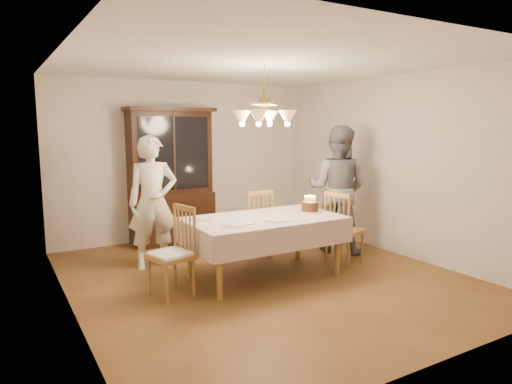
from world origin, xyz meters
TOP-DOWN VIEW (x-y plane):
  - ground at (0.00, 0.00)m, footprint 5.00×5.00m
  - room_shell at (0.00, 0.00)m, footprint 5.00×5.00m
  - dining_table at (0.00, 0.00)m, footprint 1.90×1.10m
  - china_hutch at (-0.38, 2.25)m, footprint 1.38×0.54m
  - chair_far_side at (0.29, 0.75)m, footprint 0.44×0.42m
  - chair_left_end at (-1.22, -0.03)m, footprint 0.51×0.53m
  - chair_right_end at (1.25, -0.06)m, footprint 0.52×0.53m
  - elderly_woman at (-1.06, 1.07)m, footprint 0.70×0.52m
  - adult_in_grey at (1.58, 0.49)m, footprint 1.11×1.16m
  - birthday_cake at (0.70, -0.00)m, footprint 0.30×0.30m
  - place_setting_near_left at (-0.49, -0.23)m, footprint 0.38×0.23m
  - place_setting_near_right at (0.07, -0.28)m, footprint 0.39×0.25m
  - place_setting_far_left at (-0.65, 0.26)m, footprint 0.38×0.23m
  - chandelier at (-0.00, -0.00)m, footprint 0.62×0.62m

SIDE VIEW (x-z plane):
  - ground at x=0.00m, z-range 0.00..0.00m
  - chair_far_side at x=0.29m, z-range -0.06..0.94m
  - chair_right_end at x=1.25m, z-range -0.06..0.94m
  - chair_left_end at x=-1.22m, z-range -0.05..0.95m
  - dining_table at x=0.00m, z-range 0.30..1.06m
  - place_setting_near_left at x=-0.49m, z-range 0.76..0.77m
  - place_setting_far_left at x=-0.65m, z-range 0.76..0.77m
  - place_setting_near_right at x=0.07m, z-range 0.76..0.77m
  - birthday_cake at x=0.70m, z-range 0.71..0.93m
  - elderly_woman at x=-1.06m, z-range 0.00..1.76m
  - adult_in_grey at x=1.58m, z-range 0.00..1.88m
  - china_hutch at x=-0.38m, z-range -0.04..2.12m
  - room_shell at x=0.00m, z-range -0.92..4.08m
  - chandelier at x=0.00m, z-range 1.61..2.34m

